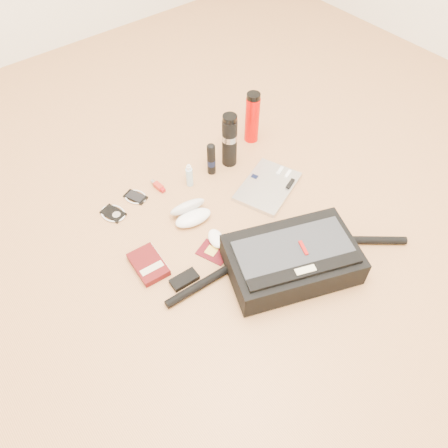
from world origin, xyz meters
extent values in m
plane|color=#BB814E|center=(0.00, 0.00, 0.00)|extent=(4.00, 4.00, 0.00)
cube|color=black|center=(0.05, -0.27, 0.06)|extent=(0.60, 0.49, 0.13)
cube|color=#282A2F|center=(0.04, -0.28, 0.13)|extent=(0.51, 0.38, 0.01)
cube|color=black|center=(0.01, -0.37, 0.13)|extent=(0.44, 0.22, 0.02)
cube|color=beige|center=(0.01, -0.37, 0.14)|extent=(0.08, 0.06, 0.02)
cube|color=#A00D0B|center=(0.08, -0.29, 0.14)|extent=(0.04, 0.07, 0.02)
cylinder|color=black|center=(-0.29, -0.11, 0.02)|extent=(0.32, 0.05, 0.03)
cylinder|color=black|center=(0.41, -0.38, 0.02)|extent=(0.27, 0.23, 0.03)
cube|color=black|center=(-0.33, -0.04, 0.01)|extent=(0.12, 0.06, 0.02)
cube|color=#BDBDC0|center=(0.29, 0.14, 0.01)|extent=(0.38, 0.32, 0.02)
cube|color=black|center=(0.28, 0.22, 0.02)|extent=(0.03, 0.04, 0.00)
cube|color=silver|center=(0.40, 0.17, 0.03)|extent=(0.06, 0.04, 0.01)
cube|color=white|center=(0.42, 0.13, 0.03)|extent=(0.05, 0.03, 0.01)
cube|color=black|center=(0.38, 0.07, 0.03)|extent=(0.07, 0.04, 0.01)
cube|color=#4B0B0D|center=(-0.40, 0.11, 0.02)|extent=(0.13, 0.19, 0.03)
cube|color=#F4EBC2|center=(-0.35, 0.10, 0.02)|extent=(0.02, 0.17, 0.03)
cube|color=beige|center=(-0.41, 0.07, 0.03)|extent=(0.10, 0.04, 0.00)
cube|color=#48080E|center=(-0.15, 0.00, 0.00)|extent=(0.13, 0.15, 0.01)
cube|color=#DFBF50|center=(-0.15, 0.01, 0.01)|extent=(0.06, 0.06, 0.00)
ellipsoid|color=white|center=(-0.10, 0.04, 0.02)|extent=(0.09, 0.12, 0.03)
ellipsoid|color=white|center=(-0.11, 0.19, 0.03)|extent=(0.18, 0.11, 0.05)
ellipsoid|color=silver|center=(-0.11, 0.24, 0.05)|extent=(0.19, 0.12, 0.10)
ellipsoid|color=black|center=(-0.15, 0.20, 0.03)|extent=(0.05, 0.04, 0.02)
ellipsoid|color=black|center=(-0.08, 0.19, 0.03)|extent=(0.05, 0.04, 0.02)
cylinder|color=black|center=(-0.11, 0.19, 0.03)|extent=(0.03, 0.01, 0.01)
cube|color=black|center=(-0.38, 0.46, 0.01)|extent=(0.10, 0.12, 0.01)
cylinder|color=#B7B7B9|center=(-0.37, 0.43, 0.01)|extent=(0.05, 0.05, 0.00)
torus|color=silver|center=(-0.38, 0.46, 0.01)|extent=(0.12, 0.12, 0.01)
cube|color=black|center=(-0.24, 0.48, 0.00)|extent=(0.09, 0.12, 0.01)
cube|color=black|center=(-0.24, 0.48, 0.01)|extent=(0.08, 0.10, 0.00)
torus|color=white|center=(-0.24, 0.48, 0.01)|extent=(0.11, 0.11, 0.01)
cube|color=#A8261A|center=(-0.12, 0.47, 0.01)|extent=(0.03, 0.06, 0.02)
cube|color=#A81216|center=(-0.12, 0.43, 0.01)|extent=(0.02, 0.02, 0.02)
cylinder|color=#B3B3B6|center=(-0.12, 0.50, 0.01)|extent=(0.02, 0.03, 0.02)
cylinder|color=#ABD5EC|center=(0.01, 0.39, 0.05)|extent=(0.04, 0.04, 0.10)
cylinder|color=white|center=(0.01, 0.39, 0.11)|extent=(0.03, 0.03, 0.02)
cylinder|color=silver|center=(0.01, 0.39, 0.12)|extent=(0.02, 0.02, 0.01)
cylinder|color=black|center=(0.15, 0.39, 0.08)|extent=(0.05, 0.05, 0.17)
cylinder|color=black|center=(0.15, 0.39, 0.07)|extent=(0.05, 0.05, 0.03)
ellipsoid|color=black|center=(0.15, 0.39, 0.17)|extent=(0.04, 0.04, 0.02)
cylinder|color=black|center=(0.26, 0.39, 0.13)|extent=(0.08, 0.08, 0.26)
cylinder|color=#A6A6A8|center=(0.26, 0.39, 0.16)|extent=(0.08, 0.08, 0.03)
cylinder|color=black|center=(0.26, 0.39, 0.27)|extent=(0.08, 0.08, 0.03)
cylinder|color=#D30602|center=(0.47, 0.46, 0.13)|extent=(0.09, 0.09, 0.25)
cylinder|color=black|center=(0.47, 0.46, 0.27)|extent=(0.09, 0.09, 0.03)
camera|label=1|loc=(-0.80, -0.88, 1.52)|focal=35.00mm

